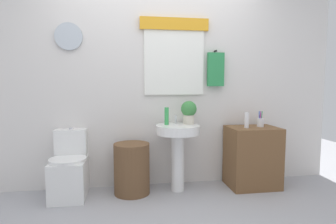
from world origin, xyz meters
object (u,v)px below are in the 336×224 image
toilet (70,170)px  potted_plant (189,111)px  laundry_hamper (132,169)px  wooden_cabinet (252,157)px  lotion_bottle (247,120)px  toothbrush_cup (260,122)px  pedestal_sink (178,142)px  soap_bottle (167,116)px

toilet → potted_plant: size_ratio=2.75×
laundry_hamper → wooden_cabinet: (1.42, 0.00, 0.07)m
lotion_bottle → toothbrush_cup: size_ratio=0.98×
toilet → laundry_hamper: bearing=-2.5°
wooden_cabinet → potted_plant: 0.94m
potted_plant → lotion_bottle: 0.68m
pedestal_sink → potted_plant: potted_plant is taller
toilet → wooden_cabinet: bearing=-0.8°
wooden_cabinet → soap_bottle: (-1.02, 0.05, 0.50)m
wooden_cabinet → toothbrush_cup: toothbrush_cup is taller
toilet → soap_bottle: (1.07, 0.02, 0.57)m
toilet → soap_bottle: size_ratio=3.72×
soap_bottle → toothbrush_cup: size_ratio=1.06×
laundry_hamper → soap_bottle: size_ratio=2.86×
pedestal_sink → toothbrush_cup: 1.02m
toilet → wooden_cabinet: toilet is taller
wooden_cabinet → toilet: bearing=179.2°
potted_plant → toothbrush_cup: potted_plant is taller
laundry_hamper → toilet: bearing=177.5°
toothbrush_cup → wooden_cabinet: bearing=-168.7°
wooden_cabinet → toothbrush_cup: (0.10, 0.02, 0.41)m
soap_bottle → wooden_cabinet: bearing=-2.8°
toilet → toothbrush_cup: 2.24m
laundry_hamper → potted_plant: bearing=5.2°
potted_plant → wooden_cabinet: bearing=-4.5°
pedestal_sink → soap_bottle: soap_bottle is taller
wooden_cabinet → toothbrush_cup: 0.42m
toilet → potted_plant: bearing=1.3°
soap_bottle → potted_plant: bearing=2.2°
toilet → lotion_bottle: (1.99, -0.07, 0.52)m
toilet → soap_bottle: soap_bottle is taller
wooden_cabinet → soap_bottle: size_ratio=3.62×
pedestal_sink → wooden_cabinet: (0.90, 0.00, -0.21)m
toilet → wooden_cabinet: size_ratio=1.03×
pedestal_sink → lotion_bottle: bearing=-2.9°
laundry_hamper → soap_bottle: bearing=7.1°
toilet → pedestal_sink: (1.19, -0.03, 0.28)m
toilet → pedestal_sink: bearing=-1.4°
laundry_hamper → soap_bottle: soap_bottle is taller
pedestal_sink → toothbrush_cup: (1.00, 0.02, 0.20)m
wooden_cabinet → potted_plant: (-0.76, 0.06, 0.55)m
pedestal_sink → toothbrush_cup: size_ratio=4.10×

